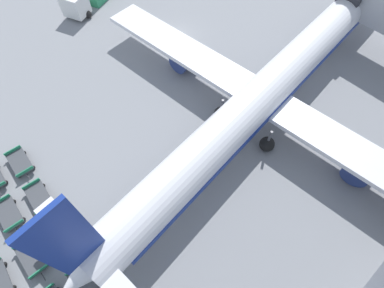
% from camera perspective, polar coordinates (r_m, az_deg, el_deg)
% --- Properties ---
extents(ground_plane, '(500.00, 500.00, 0.00)m').
position_cam_1_polar(ground_plane, '(38.28, -3.08, 19.76)').
color(ground_plane, gray).
extents(airplane, '(38.78, 46.38, 11.89)m').
position_cam_1_polar(airplane, '(28.52, 14.88, 10.44)').
color(airplane, white).
rests_on(airplane, ground_plane).
extents(baggage_dolly_row_mid_a_col_b, '(3.51, 1.66, 0.92)m').
position_cam_1_polar(baggage_dolly_row_mid_a_col_b, '(28.30, -31.52, -11.32)').
color(baggage_dolly_row_mid_a_col_b, '#424449').
rests_on(baggage_dolly_row_mid_a_col_b, ground_plane).
extents(baggage_dolly_row_mid_a_col_c, '(3.50, 1.65, 0.92)m').
position_cam_1_polar(baggage_dolly_row_mid_a_col_c, '(26.20, -28.18, -18.48)').
color(baggage_dolly_row_mid_a_col_c, '#424449').
rests_on(baggage_dolly_row_mid_a_col_c, ground_plane).
extents(baggage_dolly_row_mid_b_col_a, '(3.51, 1.67, 0.92)m').
position_cam_1_polar(baggage_dolly_row_mid_b_col_a, '(30.23, -29.94, -3.07)').
color(baggage_dolly_row_mid_b_col_a, '#424449').
rests_on(baggage_dolly_row_mid_b_col_a, ground_plane).
extents(baggage_dolly_row_mid_b_col_b, '(3.52, 1.70, 0.92)m').
position_cam_1_polar(baggage_dolly_row_mid_b_col_b, '(27.78, -27.11, -9.02)').
color(baggage_dolly_row_mid_b_col_b, '#424449').
rests_on(baggage_dolly_row_mid_b_col_b, ground_plane).
extents(baggage_dolly_row_mid_b_col_c, '(3.51, 1.67, 0.92)m').
position_cam_1_polar(baggage_dolly_row_mid_b_col_c, '(25.74, -23.47, -15.89)').
color(baggage_dolly_row_mid_b_col_c, '#424449').
rests_on(baggage_dolly_row_mid_b_col_c, ground_plane).
extents(baggage_dolly_row_mid_b_col_d, '(3.51, 1.66, 0.92)m').
position_cam_1_polar(baggage_dolly_row_mid_b_col_d, '(24.30, -19.62, -23.97)').
color(baggage_dolly_row_mid_b_col_d, '#424449').
rests_on(baggage_dolly_row_mid_b_col_d, ground_plane).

